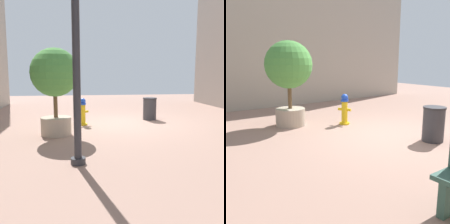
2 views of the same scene
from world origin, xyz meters
TOP-DOWN VIEW (x-y plane):
  - ground_plane at (0.00, 0.00)m, footprint 23.40×23.40m
  - fire_hydrant at (1.49, 0.15)m, footprint 0.39×0.36m
  - planter_tree at (2.25, 1.50)m, footprint 1.30×1.30m
  - trash_bin at (-0.96, -0.55)m, footprint 0.50×0.50m

SIDE VIEW (x-z plane):
  - ground_plane at x=0.00m, z-range 0.00..0.00m
  - trash_bin at x=-0.96m, z-range 0.00..0.80m
  - fire_hydrant at x=1.49m, z-range 0.00..0.89m
  - planter_tree at x=2.25m, z-range 0.33..2.70m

